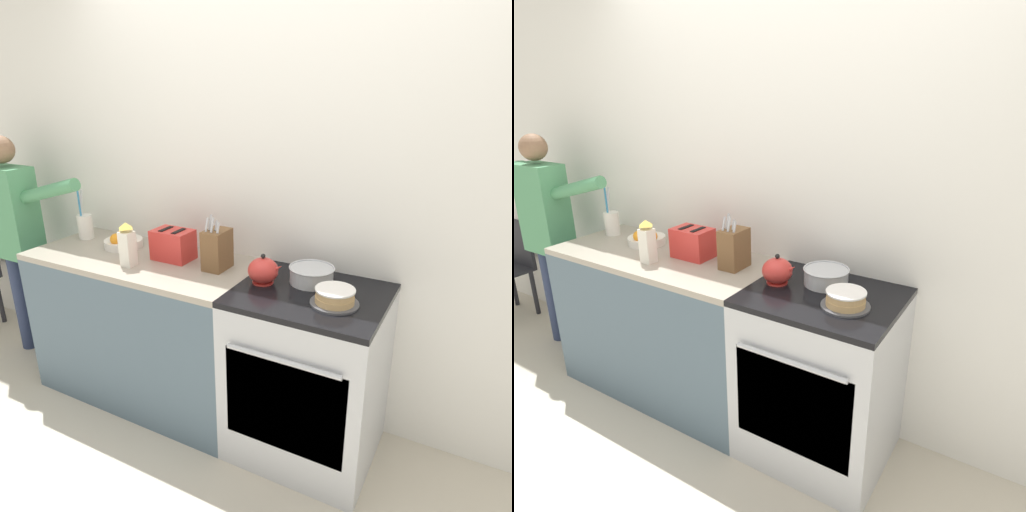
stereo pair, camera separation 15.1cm
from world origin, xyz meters
The scene contains 13 objects.
ground_plane centered at (0.00, 0.00, 0.00)m, with size 16.00×16.00×0.00m, color beige.
wall_back centered at (0.00, 0.64, 1.30)m, with size 8.00×0.04×2.60m.
counter_cabinet centered at (-0.71, 0.31, 0.46)m, with size 1.38×0.62×0.93m.
stove_range centered at (0.35, 0.31, 0.46)m, with size 0.73×0.65×0.93m.
layer_cake centered at (0.49, 0.24, 0.96)m, with size 0.22×0.22×0.08m.
tea_kettle centered at (0.09, 0.31, 0.99)m, with size 0.19×0.16×0.16m.
mixing_bowl centered at (0.30, 0.42, 0.97)m, with size 0.23×0.23×0.09m.
knife_block centered at (-0.22, 0.36, 1.04)m, with size 0.11×0.16×0.30m.
utensil_crock centered at (-1.26, 0.41, 1.01)m, with size 0.09×0.09×0.32m.
fruit_bowl centered at (-0.92, 0.39, 0.97)m, with size 0.23×0.23×0.11m.
toaster centered at (-0.52, 0.37, 1.01)m, with size 0.24×0.16×0.18m.
milk_carton centered at (-0.68, 0.17, 1.05)m, with size 0.07×0.07×0.25m.
person_baker centered at (-1.80, 0.29, 0.93)m, with size 0.91×0.20×1.57m.
Camera 2 is at (1.17, -1.51, 1.86)m, focal length 32.00 mm.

